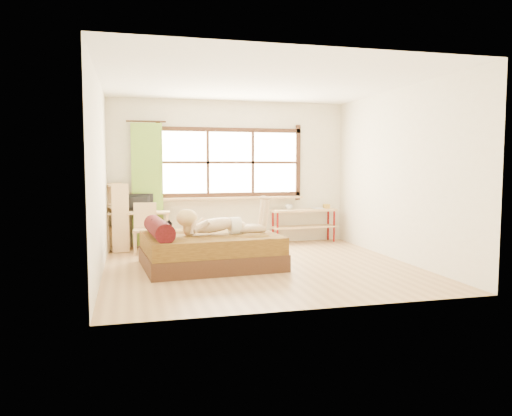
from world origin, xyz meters
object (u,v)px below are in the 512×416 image
object	(u,v)px
bookshelf	(117,217)
desk	(138,217)
bed	(207,249)
pipe_shelf	(304,218)
kitten	(160,227)
woman	(221,215)
chair	(145,225)

from	to	relation	value
bookshelf	desk	bearing A→B (deg)	-11.61
bed	pipe_shelf	bearing A→B (deg)	35.69
kitten	bookshelf	bearing A→B (deg)	106.82
woman	bookshelf	bearing A→B (deg)	125.65
kitten	bookshelf	size ratio (longest dim) A/B	0.25
woman	chair	distance (m)	1.79
bed	kitten	size ratio (longest dim) A/B	7.08
woman	kitten	world-z (taller)	woman
bed	desk	size ratio (longest dim) A/B	1.82
chair	bookshelf	world-z (taller)	bookshelf
woman	chair	size ratio (longest dim) A/B	1.58
bed	chair	size ratio (longest dim) A/B	2.40
woman	pipe_shelf	xyz separation A→B (m)	(2.00, 1.91, -0.30)
pipe_shelf	bookshelf	distance (m)	3.51
pipe_shelf	woman	bearing A→B (deg)	-139.94
bed	bookshelf	distance (m)	2.20
bed	desk	bearing A→B (deg)	114.04
chair	pipe_shelf	size ratio (longest dim) A/B	0.66
bed	chair	xyz separation A→B (m)	(-0.85, 1.38, 0.22)
desk	pipe_shelf	size ratio (longest dim) A/B	0.86
pipe_shelf	bookshelf	size ratio (longest dim) A/B	1.11
chair	pipe_shelf	xyz separation A→B (m)	(3.05, 0.49, -0.00)
woman	desk	world-z (taller)	woman
kitten	pipe_shelf	bearing A→B (deg)	26.89
bed	pipe_shelf	world-z (taller)	bed
bed	bookshelf	bearing A→B (deg)	122.46
bed	bookshelf	size ratio (longest dim) A/B	1.75
kitten	desk	size ratio (longest dim) A/B	0.26
desk	chair	bearing A→B (deg)	-70.18
chair	bed	bearing A→B (deg)	-54.20
woman	chair	bearing A→B (deg)	121.76
woman	desk	size ratio (longest dim) A/B	1.20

